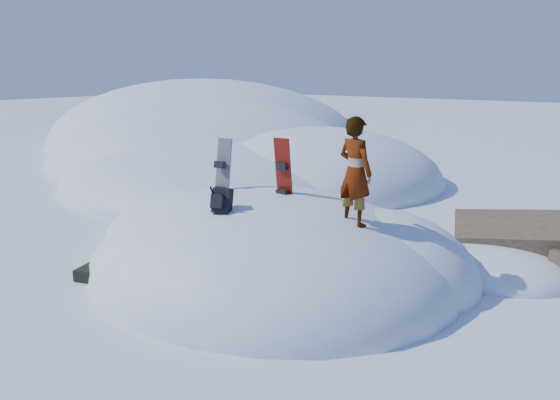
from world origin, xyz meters
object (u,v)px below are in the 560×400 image
Objects in this scene: snowboard_red at (284,183)px; snowboard_dark at (222,180)px; person at (355,172)px; backpack at (222,201)px.

snowboard_red reaches higher than snowboard_dark.
snowboard_red is 1.03× the size of snowboard_dark.
snowboard_dark is at bearing 14.75° from person.
snowboard_dark is (-1.25, -0.24, -0.06)m from snowboard_red.
person is (1.86, 1.05, 0.52)m from backpack.
backpack is at bearing 44.40° from person.
person reaches higher than snowboard_dark.
person is at bearing -11.66° from snowboard_red.
person reaches higher than snowboard_red.
snowboard_red is at bearing 5.64° from person.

